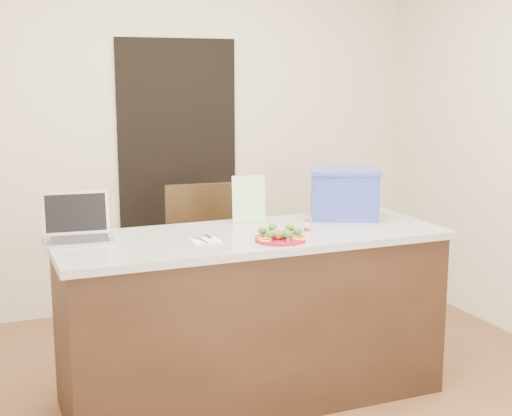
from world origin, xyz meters
name	(u,v)px	position (x,y,z in m)	size (l,w,h in m)	color
ground	(270,416)	(0.00, 0.00, 0.00)	(4.00, 4.00, 0.00)	brown
room_shell	(271,100)	(0.00, 0.00, 1.62)	(4.00, 4.00, 4.00)	white
doorway	(179,174)	(0.10, 1.98, 1.00)	(0.90, 0.02, 2.00)	black
island	(252,316)	(0.00, 0.25, 0.46)	(2.06, 0.76, 0.92)	black
plate	(280,239)	(0.07, 0.04, 0.93)	(0.26, 0.26, 0.02)	maroon
meatballs	(280,234)	(0.06, 0.03, 0.95)	(0.10, 0.10, 0.04)	brown
broccoli	(280,231)	(0.07, 0.04, 0.97)	(0.20, 0.22, 0.04)	#275015
pepper_rings	(280,237)	(0.07, 0.04, 0.94)	(0.23, 0.23, 0.01)	yellow
napkin	(206,241)	(-0.28, 0.17, 0.92)	(0.14, 0.14, 0.01)	silver
fork	(202,240)	(-0.30, 0.17, 0.93)	(0.03, 0.15, 0.00)	silver
knife	(213,240)	(-0.25, 0.15, 0.93)	(0.02, 0.18, 0.01)	white
yogurt_bottle	(307,228)	(0.26, 0.13, 0.95)	(0.03, 0.03, 0.07)	beige
laptop	(78,227)	(-0.87, 0.45, 0.98)	(0.36, 0.30, 0.24)	#B7B8BC
leaflet	(249,199)	(0.09, 0.51, 1.05)	(0.19, 0.00, 0.26)	white
blue_box	(344,193)	(0.64, 0.42, 1.06)	(0.48, 0.42, 0.29)	#293494
chair	(206,254)	(0.04, 1.14, 0.59)	(0.50, 0.50, 1.04)	#35220F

